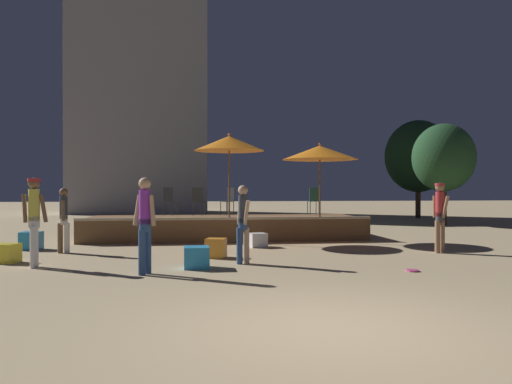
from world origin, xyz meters
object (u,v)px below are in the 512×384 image
object	(u,v)px
cube_seat_0	(197,257)
frisbee_disc	(413,271)
person_4	(243,221)
bistro_chair_0	(170,199)
bistro_chair_2	(314,198)
background_tree_0	(418,156)
bistro_chair_3	(229,198)
cube_seat_1	(216,248)
cube_seat_2	(7,253)
person_2	(440,213)
patio_umbrella_1	(320,153)
cube_seat_4	(31,241)
person_3	(34,216)
patio_umbrella_0	(229,144)
person_0	(64,218)
cube_seat_3	(257,240)
background_tree_1	(444,158)
person_1	(145,221)
bistro_chair_1	(198,199)

from	to	relation	value
cube_seat_0	frisbee_disc	bearing A→B (deg)	-12.62
person_4	bistro_chair_0	size ratio (longest dim) A/B	1.88
bistro_chair_0	bistro_chair_2	world-z (taller)	same
bistro_chair_0	background_tree_0	distance (m)	16.65
person_4	bistro_chair_0	distance (m)	5.90
person_4	bistro_chair_3	xyz separation A→B (m)	(0.10, 5.59, 0.39)
background_tree_0	cube_seat_1	bearing A→B (deg)	-129.08
cube_seat_2	person_2	distance (m)	10.29
patio_umbrella_1	cube_seat_4	bearing A→B (deg)	-172.13
bistro_chair_0	person_3	bearing A→B (deg)	100.44
patio_umbrella_0	person_0	distance (m)	5.21
patio_umbrella_0	cube_seat_3	bearing A→B (deg)	-62.00
person_2	bistro_chair_0	xyz separation A→B (m)	(-6.95, 4.35, 0.30)
cube_seat_4	person_4	bearing A→B (deg)	-30.88
background_tree_1	person_4	bearing A→B (deg)	-134.14
cube_seat_1	cube_seat_2	size ratio (longest dim) A/B	0.96
person_1	bistro_chair_2	world-z (taller)	person_1
person_2	bistro_chair_1	distance (m)	7.33
cube_seat_1	person_4	size ratio (longest dim) A/B	0.32
cube_seat_3	person_4	xyz separation A→B (m)	(-0.70, -3.06, 0.72)
person_2	bistro_chair_3	world-z (taller)	person_2
person_0	background_tree_1	size ratio (longest dim) A/B	0.36
person_2	patio_umbrella_1	bearing A→B (deg)	105.11
patio_umbrella_0	person_1	bearing A→B (deg)	-109.93
person_2	background_tree_0	distance (m)	15.83
person_3	person_4	distance (m)	4.31
cube_seat_4	background_tree_1	world-z (taller)	background_tree_1
person_0	cube_seat_3	bearing A→B (deg)	175.69
cube_seat_2	background_tree_0	world-z (taller)	background_tree_0
person_4	background_tree_0	world-z (taller)	background_tree_0
cube_seat_3	background_tree_1	world-z (taller)	background_tree_1
patio_umbrella_0	cube_seat_4	distance (m)	6.13
cube_seat_4	bistro_chair_3	size ratio (longest dim) A/B	0.59
patio_umbrella_1	bistro_chair_1	size ratio (longest dim) A/B	3.37
person_1	background_tree_0	world-z (taller)	background_tree_0
cube_seat_3	bistro_chair_1	bearing A→B (deg)	124.72
person_3	bistro_chair_1	xyz separation A→B (m)	(3.40, 5.36, 0.24)
bistro_chair_1	person_1	bearing A→B (deg)	101.83
patio_umbrella_1	bistro_chair_0	world-z (taller)	patio_umbrella_1
cube_seat_4	person_2	world-z (taller)	person_2
cube_seat_2	person_4	world-z (taller)	person_4
cube_seat_1	person_0	world-z (taller)	person_0
cube_seat_3	cube_seat_4	bearing A→B (deg)	178.74
cube_seat_0	bistro_chair_3	size ratio (longest dim) A/B	0.57
person_0	person_3	bearing A→B (deg)	78.00
person_4	cube_seat_0	bearing A→B (deg)	-176.60
cube_seat_0	person_0	xyz separation A→B (m)	(-3.32, 2.84, 0.66)
person_0	person_1	bearing A→B (deg)	111.83
person_1	bistro_chair_0	bearing A→B (deg)	-148.17
background_tree_1	bistro_chair_2	bearing A→B (deg)	-145.47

